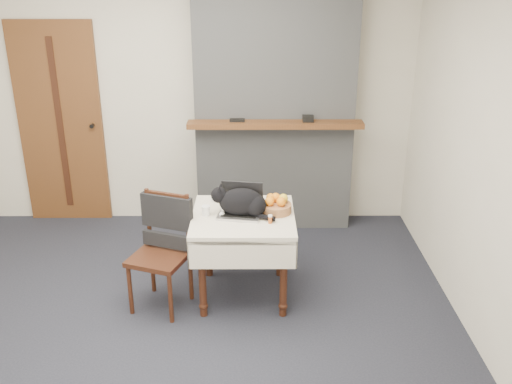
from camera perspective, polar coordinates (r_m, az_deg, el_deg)
ground at (r=4.34m, az=-9.80°, el=-13.38°), size 4.50×4.50×0.00m
room_shell at (r=4.07m, az=-10.39°, el=11.39°), size 4.52×4.01×2.61m
door at (r=5.97m, az=-18.93°, el=6.39°), size 0.82×0.10×2.00m
chimney at (r=5.46m, az=1.88°, el=9.42°), size 1.62×0.48×2.60m
side_table at (r=4.40m, az=-1.27°, el=-3.63°), size 0.78×0.78×0.70m
laptop at (r=4.35m, az=-1.53°, el=-1.42°), size 0.36×0.32×0.24m
cat at (r=4.30m, az=-1.37°, el=-1.05°), size 0.50×0.26×0.25m
cream_jar at (r=4.34m, az=-5.03°, el=-1.85°), size 0.07×0.07×0.07m
pill_bottle at (r=4.20m, az=1.42°, el=-2.71°), size 0.03×0.03×0.07m
fruit_basket at (r=4.38m, az=2.00°, el=-1.33°), size 0.24×0.24×0.14m
desk_clutter at (r=4.42m, az=0.90°, el=-1.78°), size 0.12×0.11×0.01m
chair at (r=4.38m, az=-9.20°, el=-4.27°), size 0.51×0.51×0.89m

